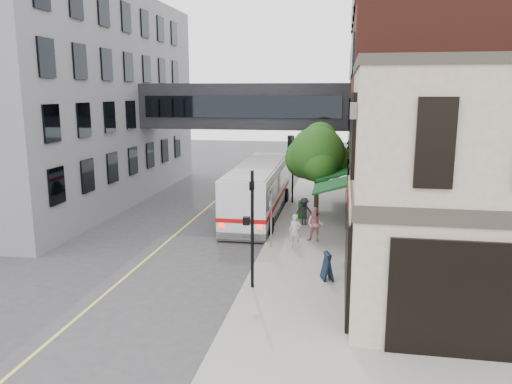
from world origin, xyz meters
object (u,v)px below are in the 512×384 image
at_px(pedestrian_c, 304,211).
at_px(sandwich_board, 327,266).
at_px(pedestrian_a, 295,231).
at_px(pedestrian_b, 315,225).
at_px(bus, 259,188).
at_px(newspaper_box, 303,209).

xyz_separation_m(pedestrian_c, sandwich_board, (1.56, -8.15, -0.22)).
bearing_deg(pedestrian_a, pedestrian_b, 65.36).
bearing_deg(sandwich_board, pedestrian_c, 83.15).
distance_m(bus, sandwich_board, 11.30).
height_order(pedestrian_a, sandwich_board, pedestrian_a).
bearing_deg(newspaper_box, bus, 159.72).
distance_m(pedestrian_c, sandwich_board, 8.30).
distance_m(pedestrian_c, newspaper_box, 1.54).
bearing_deg(bus, pedestrian_c, -36.42).
bearing_deg(pedestrian_a, sandwich_board, -53.64).
bearing_deg(newspaper_box, sandwich_board, -86.33).
relative_size(pedestrian_b, sandwich_board, 1.58).
distance_m(bus, pedestrian_b, 6.48).
bearing_deg(sandwich_board, pedestrian_b, 81.02).
height_order(bus, pedestrian_a, bus).
bearing_deg(pedestrian_c, newspaper_box, 87.38).
xyz_separation_m(newspaper_box, sandwich_board, (1.76, -9.66, 0.04)).
distance_m(pedestrian_b, pedestrian_c, 3.20).
distance_m(bus, pedestrian_a, 7.04).
bearing_deg(pedestrian_b, pedestrian_c, 118.11).
xyz_separation_m(pedestrian_c, newspaper_box, (-0.20, 1.50, -0.26)).
distance_m(newspaper_box, sandwich_board, 9.81).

